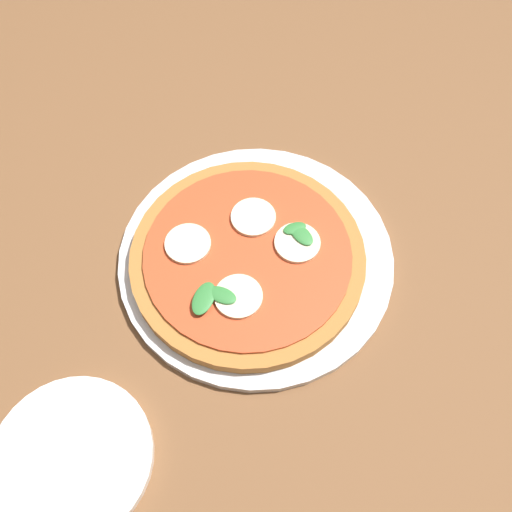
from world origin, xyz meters
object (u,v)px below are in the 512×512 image
at_px(pizza, 248,257).
at_px(plate_white, 72,457).
at_px(dining_table, 242,312).
at_px(serving_tray, 256,257).

bearing_deg(pizza, plate_white, -35.95).
distance_m(dining_table, serving_tray, 0.10).
distance_m(serving_tray, pizza, 0.02).
height_order(serving_tray, plate_white, plate_white).
relative_size(serving_tray, pizza, 1.19).
bearing_deg(serving_tray, dining_table, -25.07).
bearing_deg(serving_tray, plate_white, -36.40).
relative_size(dining_table, plate_white, 8.67).
relative_size(pizza, plate_white, 1.68).
bearing_deg(serving_tray, pizza, -46.23).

